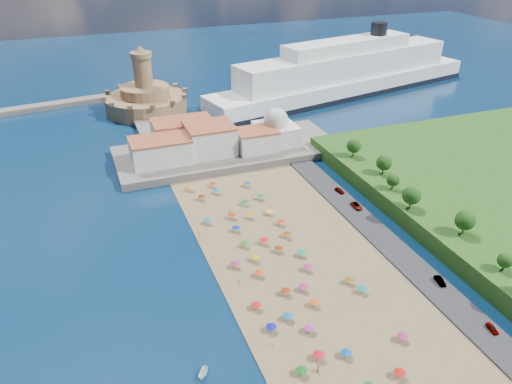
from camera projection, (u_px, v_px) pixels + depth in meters
name	position (u px, v px, depth m)	size (l,w,h in m)	color
ground	(274.00, 259.00, 140.71)	(700.00, 700.00, 0.00)	#071938
terrace	(228.00, 151.00, 203.18)	(90.00, 36.00, 3.00)	#59544C
jetty	(158.00, 130.00, 225.30)	(18.00, 70.00, 2.40)	#59544C
waterfront_buildings	(196.00, 140.00, 196.62)	(57.00, 29.00, 11.00)	silver
domed_building	(276.00, 129.00, 204.19)	(16.00, 16.00, 15.00)	silver
fortress	(146.00, 99.00, 247.38)	(40.00, 40.00, 32.40)	#A67D53
cruise_ship	(345.00, 75.00, 270.87)	(167.06, 58.92, 36.21)	black
beach_parasols	(286.00, 276.00, 130.38)	(30.62, 114.99, 2.20)	gray
beachgoers	(264.00, 263.00, 136.94)	(30.52, 89.89, 1.88)	tan
parked_cars	(384.00, 231.00, 150.86)	(2.51, 75.72, 1.40)	gray
hillside_trees	(431.00, 204.00, 147.74)	(12.53, 106.89, 7.39)	#382314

